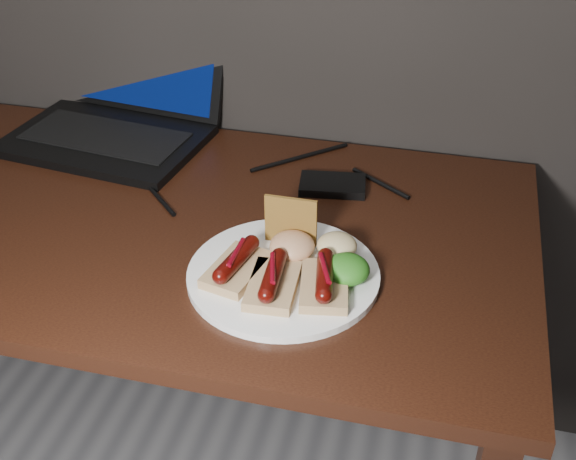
# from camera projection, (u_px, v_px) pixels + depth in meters

# --- Properties ---
(desk) EXTENTS (1.40, 0.70, 0.75)m
(desk) POSITION_uv_depth(u_px,v_px,m) (138.00, 252.00, 1.33)
(desk) COLOR #32180C
(desk) RESTS_ON ground
(laptop) EXTENTS (0.43, 0.39, 0.25)m
(laptop) POSITION_uv_depth(u_px,v_px,m) (119.00, 109.00, 1.51)
(laptop) COLOR black
(laptop) RESTS_ON desk
(hard_drive) EXTENTS (0.13, 0.09, 0.02)m
(hard_drive) POSITION_uv_depth(u_px,v_px,m) (332.00, 185.00, 1.34)
(hard_drive) COLOR black
(hard_drive) RESTS_ON desk
(desk_cables) EXTENTS (0.92, 0.37, 0.01)m
(desk_cables) POSITION_uv_depth(u_px,v_px,m) (184.00, 172.00, 1.38)
(desk_cables) COLOR black
(desk_cables) RESTS_ON desk
(plate) EXTENTS (0.35, 0.35, 0.01)m
(plate) POSITION_uv_depth(u_px,v_px,m) (283.00, 275.00, 1.12)
(plate) COLOR white
(plate) RESTS_ON desk
(bread_sausage_left) EXTENTS (0.09, 0.13, 0.04)m
(bread_sausage_left) POSITION_uv_depth(u_px,v_px,m) (237.00, 265.00, 1.10)
(bread_sausage_left) COLOR tan
(bread_sausage_left) RESTS_ON plate
(bread_sausage_center) EXTENTS (0.08, 0.12, 0.04)m
(bread_sausage_center) POSITION_uv_depth(u_px,v_px,m) (273.00, 281.00, 1.07)
(bread_sausage_center) COLOR tan
(bread_sausage_center) RESTS_ON plate
(bread_sausage_right) EXTENTS (0.09, 0.13, 0.04)m
(bread_sausage_right) POSITION_uv_depth(u_px,v_px,m) (324.00, 281.00, 1.07)
(bread_sausage_right) COLOR tan
(bread_sausage_right) RESTS_ON plate
(crispbread) EXTENTS (0.08, 0.01, 0.08)m
(crispbread) POSITION_uv_depth(u_px,v_px,m) (291.00, 221.00, 1.15)
(crispbread) COLOR #AA752E
(crispbread) RESTS_ON plate
(salad_greens) EXTENTS (0.07, 0.07, 0.04)m
(salad_greens) POSITION_uv_depth(u_px,v_px,m) (347.00, 269.00, 1.09)
(salad_greens) COLOR #206113
(salad_greens) RESTS_ON plate
(salsa_mound) EXTENTS (0.07, 0.07, 0.04)m
(salsa_mound) POSITION_uv_depth(u_px,v_px,m) (292.00, 246.00, 1.14)
(salsa_mound) COLOR #A32D10
(salsa_mound) RESTS_ON plate
(coleslaw_mound) EXTENTS (0.06, 0.06, 0.04)m
(coleslaw_mound) POSITION_uv_depth(u_px,v_px,m) (337.00, 246.00, 1.14)
(coleslaw_mound) COLOR beige
(coleslaw_mound) RESTS_ON plate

